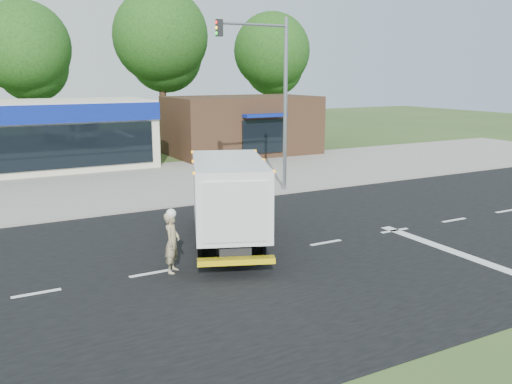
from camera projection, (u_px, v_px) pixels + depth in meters
ground at (326, 243)px, 17.96m from camera, size 120.00×120.00×0.00m
road_asphalt at (326, 243)px, 17.96m from camera, size 60.00×14.00×0.02m
sidewalk at (222, 194)px, 25.01m from camera, size 60.00×2.40×0.12m
parking_apron at (178, 175)px, 30.01m from camera, size 60.00×9.00×0.02m
lane_markings at (385, 248)px, 17.42m from camera, size 55.20×7.00×0.01m
ems_box_truck at (227, 194)px, 17.56m from camera, size 4.26×6.89×2.92m
emergency_worker at (172, 241)px, 15.14m from camera, size 0.71×0.76×1.85m
brown_storefront at (242, 125)px, 37.97m from camera, size 10.00×6.70×4.00m
traffic_signal_pole at (273, 87)px, 24.55m from camera, size 3.51×0.25×8.00m
background_trees at (98, 48)px, 40.24m from camera, size 36.77×7.39×12.10m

